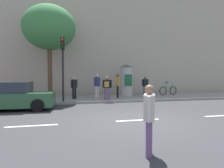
{
  "coord_description": "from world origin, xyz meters",
  "views": [
    {
      "loc": [
        -2.72,
        -7.36,
        1.81
      ],
      "look_at": [
        -0.61,
        2.0,
        1.37
      ],
      "focal_mm": 31.39,
      "sensor_mm": 36.0,
      "label": 1
    }
  ],
  "objects_px": {
    "pedestrian_in_dark_shirt": "(149,114)",
    "pedestrian_with_backpack": "(74,86)",
    "poster_column": "(126,80)",
    "street_tree": "(49,28)",
    "pedestrian_tallest": "(97,84)",
    "pedestrian_with_bag": "(118,84)",
    "pedestrian_near_pole": "(145,85)",
    "traffic_light": "(63,59)",
    "pedestrian_in_light_jacket": "(107,86)",
    "parked_car_silver": "(8,96)",
    "bicycle_leaning": "(168,90)"
  },
  "relations": [
    {
      "from": "poster_column",
      "to": "pedestrian_in_dark_shirt",
      "type": "xyz_separation_m",
      "value": [
        -2.83,
        -11.03,
        -0.48
      ]
    },
    {
      "from": "pedestrian_tallest",
      "to": "parked_car_silver",
      "type": "height_order",
      "value": "pedestrian_tallest"
    },
    {
      "from": "poster_column",
      "to": "pedestrian_in_light_jacket",
      "type": "height_order",
      "value": "poster_column"
    },
    {
      "from": "pedestrian_tallest",
      "to": "pedestrian_near_pole",
      "type": "relative_size",
      "value": 1.13
    },
    {
      "from": "traffic_light",
      "to": "pedestrian_with_bag",
      "type": "relative_size",
      "value": 2.27
    },
    {
      "from": "pedestrian_tallest",
      "to": "pedestrian_near_pole",
      "type": "height_order",
      "value": "pedestrian_tallest"
    },
    {
      "from": "pedestrian_in_light_jacket",
      "to": "pedestrian_tallest",
      "type": "bearing_deg",
      "value": 120.13
    },
    {
      "from": "poster_column",
      "to": "pedestrian_with_bag",
      "type": "bearing_deg",
      "value": -129.59
    },
    {
      "from": "street_tree",
      "to": "pedestrian_with_backpack",
      "type": "height_order",
      "value": "street_tree"
    },
    {
      "from": "pedestrian_near_pole",
      "to": "bicycle_leaning",
      "type": "height_order",
      "value": "pedestrian_near_pole"
    },
    {
      "from": "street_tree",
      "to": "pedestrian_tallest",
      "type": "relative_size",
      "value": 3.81
    },
    {
      "from": "traffic_light",
      "to": "bicycle_leaning",
      "type": "distance_m",
      "value": 9.05
    },
    {
      "from": "traffic_light",
      "to": "pedestrian_in_light_jacket",
      "type": "relative_size",
      "value": 2.52
    },
    {
      "from": "traffic_light",
      "to": "bicycle_leaning",
      "type": "xyz_separation_m",
      "value": [
        8.46,
        2.26,
        -2.3
      ]
    },
    {
      "from": "pedestrian_in_dark_shirt",
      "to": "pedestrian_tallest",
      "type": "distance_m",
      "value": 9.78
    },
    {
      "from": "poster_column",
      "to": "pedestrian_tallest",
      "type": "relative_size",
      "value": 1.43
    },
    {
      "from": "bicycle_leaning",
      "to": "parked_car_silver",
      "type": "distance_m",
      "value": 11.83
    },
    {
      "from": "traffic_light",
      "to": "pedestrian_in_light_jacket",
      "type": "height_order",
      "value": "traffic_light"
    },
    {
      "from": "pedestrian_in_light_jacket",
      "to": "street_tree",
      "type": "bearing_deg",
      "value": 153.59
    },
    {
      "from": "traffic_light",
      "to": "poster_column",
      "type": "bearing_deg",
      "value": 26.88
    },
    {
      "from": "traffic_light",
      "to": "pedestrian_with_backpack",
      "type": "bearing_deg",
      "value": 61.7
    },
    {
      "from": "parked_car_silver",
      "to": "pedestrian_in_dark_shirt",
      "type": "bearing_deg",
      "value": -55.53
    },
    {
      "from": "pedestrian_with_backpack",
      "to": "street_tree",
      "type": "bearing_deg",
      "value": 153.28
    },
    {
      "from": "bicycle_leaning",
      "to": "pedestrian_tallest",
      "type": "bearing_deg",
      "value": -170.48
    },
    {
      "from": "traffic_light",
      "to": "street_tree",
      "type": "height_order",
      "value": "street_tree"
    },
    {
      "from": "pedestrian_tallest",
      "to": "parked_car_silver",
      "type": "relative_size",
      "value": 0.38
    },
    {
      "from": "traffic_light",
      "to": "parked_car_silver",
      "type": "height_order",
      "value": "traffic_light"
    },
    {
      "from": "street_tree",
      "to": "parked_car_silver",
      "type": "distance_m",
      "value": 6.11
    },
    {
      "from": "street_tree",
      "to": "pedestrian_with_bag",
      "type": "relative_size",
      "value": 3.8
    },
    {
      "from": "traffic_light",
      "to": "pedestrian_with_bag",
      "type": "xyz_separation_m",
      "value": [
        3.84,
        1.21,
        -1.67
      ]
    },
    {
      "from": "parked_car_silver",
      "to": "traffic_light",
      "type": "bearing_deg",
      "value": 29.68
    },
    {
      "from": "pedestrian_in_dark_shirt",
      "to": "bicycle_leaning",
      "type": "distance_m",
      "value": 12.57
    },
    {
      "from": "poster_column",
      "to": "pedestrian_near_pole",
      "type": "bearing_deg",
      "value": -4.77
    },
    {
      "from": "pedestrian_near_pole",
      "to": "parked_car_silver",
      "type": "xyz_separation_m",
      "value": [
        -9.19,
        -3.91,
        -0.34
      ]
    },
    {
      "from": "pedestrian_in_dark_shirt",
      "to": "pedestrian_with_backpack",
      "type": "xyz_separation_m",
      "value": [
        -1.34,
        9.9,
        0.11
      ]
    },
    {
      "from": "bicycle_leaning",
      "to": "parked_car_silver",
      "type": "bearing_deg",
      "value": -161.19
    },
    {
      "from": "pedestrian_with_backpack",
      "to": "bicycle_leaning",
      "type": "bearing_deg",
      "value": 6.72
    },
    {
      "from": "pedestrian_near_pole",
      "to": "traffic_light",
      "type": "bearing_deg",
      "value": -160.0
    },
    {
      "from": "pedestrian_near_pole",
      "to": "pedestrian_with_bag",
      "type": "height_order",
      "value": "pedestrian_with_bag"
    },
    {
      "from": "pedestrian_with_backpack",
      "to": "pedestrian_in_dark_shirt",
      "type": "bearing_deg",
      "value": -82.3
    },
    {
      "from": "street_tree",
      "to": "pedestrian_with_bag",
      "type": "distance_m",
      "value": 6.33
    },
    {
      "from": "poster_column",
      "to": "bicycle_leaning",
      "type": "bearing_deg",
      "value": -3.58
    },
    {
      "from": "street_tree",
      "to": "pedestrian_with_backpack",
      "type": "bearing_deg",
      "value": -26.72
    },
    {
      "from": "pedestrian_with_backpack",
      "to": "pedestrian_near_pole",
      "type": "xyz_separation_m",
      "value": [
        5.73,
        1.0,
        -0.0
      ]
    },
    {
      "from": "bicycle_leaning",
      "to": "traffic_light",
      "type": "bearing_deg",
      "value": -165.08
    },
    {
      "from": "pedestrian_tallest",
      "to": "bicycle_leaning",
      "type": "distance_m",
      "value": 6.25
    },
    {
      "from": "street_tree",
      "to": "pedestrian_with_backpack",
      "type": "xyz_separation_m",
      "value": [
        1.68,
        -0.85,
        -4.14
      ]
    },
    {
      "from": "bicycle_leaning",
      "to": "parked_car_silver",
      "type": "relative_size",
      "value": 0.38
    },
    {
      "from": "traffic_light",
      "to": "bicycle_leaning",
      "type": "height_order",
      "value": "traffic_light"
    },
    {
      "from": "pedestrian_in_dark_shirt",
      "to": "pedestrian_in_light_jacket",
      "type": "bearing_deg",
      "value": 84.77
    }
  ]
}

